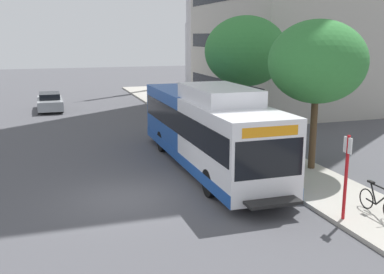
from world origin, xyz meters
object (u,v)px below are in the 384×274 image
(bicycle_parked, at_px, (378,202))
(street_tree_near_stop, at_px, (317,62))
(bus_stop_sign_pole, at_px, (346,171))
(parked_car_far_lane, at_px, (50,102))
(street_tree_mid_block, at_px, (246,51))
(transit_bus, at_px, (207,129))

(bicycle_parked, height_order, street_tree_near_stop, street_tree_near_stop)
(bus_stop_sign_pole, bearing_deg, parked_car_far_lane, 107.64)
(bicycle_parked, distance_m, parked_car_far_lane, 26.84)
(street_tree_near_stop, distance_m, street_tree_mid_block, 7.23)
(street_tree_near_stop, bearing_deg, parked_car_far_lane, 116.70)
(transit_bus, distance_m, bicycle_parked, 7.79)
(street_tree_mid_block, relative_size, parked_car_far_lane, 1.45)
(street_tree_near_stop, height_order, street_tree_mid_block, street_tree_mid_block)
(bicycle_parked, bearing_deg, transit_bus, 113.86)
(bicycle_parked, relative_size, street_tree_mid_block, 0.27)
(street_tree_near_stop, bearing_deg, transit_bus, 154.35)
(parked_car_far_lane, bearing_deg, street_tree_mid_block, -51.39)
(transit_bus, xyz_separation_m, street_tree_near_stop, (3.99, -1.92, 2.84))
(bus_stop_sign_pole, xyz_separation_m, bicycle_parked, (1.22, -0.06, -1.09))
(transit_bus, xyz_separation_m, street_tree_mid_block, (4.16, 5.31, 3.03))
(transit_bus, bearing_deg, street_tree_mid_block, 51.92)
(transit_bus, xyz_separation_m, bus_stop_sign_pole, (1.89, -6.98, -0.05))
(bus_stop_sign_pole, bearing_deg, transit_bus, 105.18)
(bus_stop_sign_pole, height_order, street_tree_near_stop, street_tree_near_stop)
(bicycle_parked, bearing_deg, street_tree_mid_block, 85.18)
(bicycle_parked, height_order, parked_car_far_lane, parked_car_far_lane)
(transit_bus, relative_size, parked_car_far_lane, 2.72)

